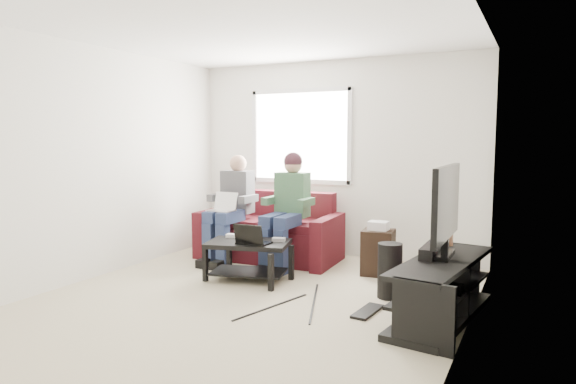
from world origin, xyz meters
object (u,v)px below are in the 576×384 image
(coffee_table, at_px, (248,252))
(tv, at_px, (446,206))
(tv_stand, at_px, (442,292))
(end_table, at_px, (378,251))
(sofa, at_px, (271,234))
(subwoofer, at_px, (390,271))

(coffee_table, distance_m, tv, 2.24)
(coffee_table, relative_size, tv_stand, 0.60)
(tv, bearing_deg, end_table, 130.20)
(tv_stand, bearing_deg, end_table, 127.81)
(tv, distance_m, end_table, 1.59)
(sofa, distance_m, end_table, 1.52)
(subwoofer, bearing_deg, sofa, 152.37)
(sofa, relative_size, subwoofer, 3.42)
(tv, bearing_deg, tv_stand, -88.53)
(tv, relative_size, end_table, 1.77)
(sofa, bearing_deg, coffee_table, -74.39)
(tv_stand, xyz_separation_m, subwoofer, (-0.56, 0.38, 0.04))
(tv_stand, distance_m, end_table, 1.50)
(tv, bearing_deg, subwoofer, 153.29)
(sofa, distance_m, subwoofer, 2.10)
(sofa, relative_size, tv_stand, 1.13)
(coffee_table, xyz_separation_m, tv, (2.13, -0.19, 0.66))
(end_table, bearing_deg, coffee_table, -143.58)
(coffee_table, xyz_separation_m, subwoofer, (1.57, 0.09, -0.05))
(sofa, height_order, end_table, sofa)
(tv_stand, relative_size, subwoofer, 3.02)
(end_table, bearing_deg, subwoofer, -66.12)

